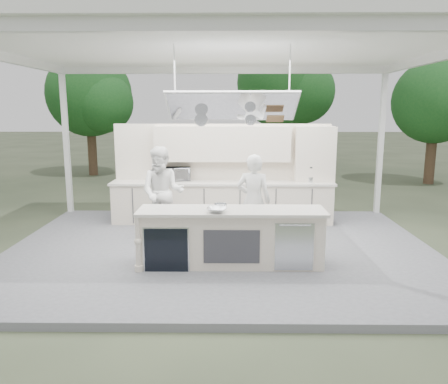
{
  "coord_description": "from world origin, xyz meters",
  "views": [
    {
      "loc": [
        0.16,
        -7.94,
        2.71
      ],
      "look_at": [
        0.06,
        0.4,
        1.11
      ],
      "focal_mm": 35.0,
      "sensor_mm": 36.0,
      "label": 1
    }
  ],
  "objects_px": {
    "back_counter": "(222,202)",
    "head_chef": "(253,201)",
    "sous_chef": "(163,193)",
    "demo_island": "(230,237)"
  },
  "relations": [
    {
      "from": "demo_island",
      "to": "head_chef",
      "type": "height_order",
      "value": "head_chef"
    },
    {
      "from": "demo_island",
      "to": "back_counter",
      "type": "xyz_separation_m",
      "value": [
        -0.18,
        2.81,
        0.0
      ]
    },
    {
      "from": "demo_island",
      "to": "sous_chef",
      "type": "distance_m",
      "value": 2.13
    },
    {
      "from": "head_chef",
      "to": "sous_chef",
      "type": "distance_m",
      "value": 1.89
    },
    {
      "from": "back_counter",
      "to": "head_chef",
      "type": "distance_m",
      "value": 1.97
    },
    {
      "from": "demo_island",
      "to": "head_chef",
      "type": "xyz_separation_m",
      "value": [
        0.44,
        0.99,
        0.41
      ]
    },
    {
      "from": "back_counter",
      "to": "sous_chef",
      "type": "xyz_separation_m",
      "value": [
        -1.18,
        -1.24,
        0.45
      ]
    },
    {
      "from": "back_counter",
      "to": "head_chef",
      "type": "relative_size",
      "value": 2.87
    },
    {
      "from": "back_counter",
      "to": "sous_chef",
      "type": "distance_m",
      "value": 1.77
    },
    {
      "from": "head_chef",
      "to": "back_counter",
      "type": "bearing_deg",
      "value": -59.14
    }
  ]
}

